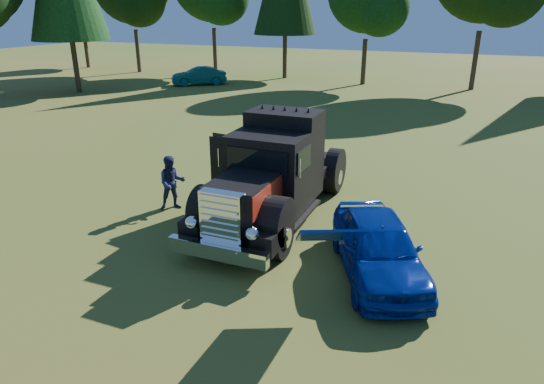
% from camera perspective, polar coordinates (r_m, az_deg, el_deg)
% --- Properties ---
extents(ground, '(120.00, 120.00, 0.00)m').
position_cam_1_polar(ground, '(11.60, -2.45, -8.89)').
color(ground, '#335E1B').
rests_on(ground, ground).
extents(diamond_t_truck, '(3.37, 7.16, 3.00)m').
position_cam_1_polar(diamond_t_truck, '(13.65, 0.11, 1.78)').
color(diamond_t_truck, black).
rests_on(diamond_t_truck, ground).
extents(hotrod_coupe, '(3.24, 4.46, 1.89)m').
position_cam_1_polar(hotrod_coupe, '(11.26, 12.36, -6.27)').
color(hotrod_coupe, '#061A8D').
rests_on(hotrod_coupe, ground).
extents(spectator_near, '(0.56, 0.71, 1.70)m').
position_cam_1_polar(spectator_near, '(14.40, -4.92, 0.94)').
color(spectator_near, '#1D1E44').
rests_on(spectator_near, ground).
extents(spectator_far, '(1.02, 1.00, 1.66)m').
position_cam_1_polar(spectator_far, '(14.82, -11.69, 1.07)').
color(spectator_far, '#1A1D3C').
rests_on(spectator_far, ground).
extents(distant_teal_car, '(4.17, 3.71, 1.37)m').
position_cam_1_polar(distant_teal_car, '(39.19, -8.60, 13.34)').
color(distant_teal_car, '#0B3E43').
rests_on(distant_teal_car, ground).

